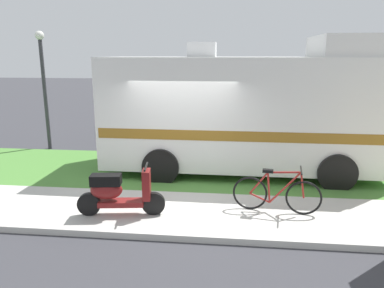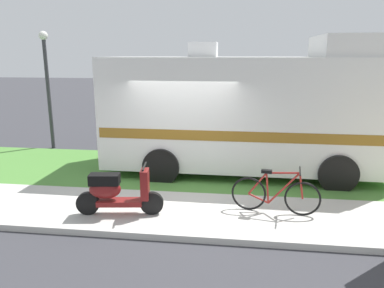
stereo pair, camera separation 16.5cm
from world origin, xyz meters
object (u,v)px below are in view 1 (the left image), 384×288
Objects in this scene: scooter at (117,192)px; pickup_truck_near at (205,111)px; motorhome_rv at (246,110)px; street_lamp_post at (44,78)px; bicycle at (276,193)px.

pickup_truck_near is (1.10, 7.51, 0.41)m from scooter.
motorhome_rv is at bearing -72.22° from pickup_truck_near.
bicycle is at bearing -33.81° from street_lamp_post.
motorhome_rv is 4.21m from scooter.
pickup_truck_near is 5.76m from street_lamp_post.
bicycle is at bearing -75.05° from pickup_truck_near.
motorhome_rv reaches higher than pickup_truck_near.
motorhome_rv is 6.72m from street_lamp_post.
bicycle is (0.51, -2.77, -1.18)m from motorhome_rv.
street_lamp_post reaches higher than pickup_truck_near.
motorhome_rv reaches higher than bicycle.
scooter is at bearing -98.34° from pickup_truck_near.
bicycle is 7.32m from pickup_truck_near.
motorhome_rv reaches higher than scooter.
scooter is 6.68m from street_lamp_post.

